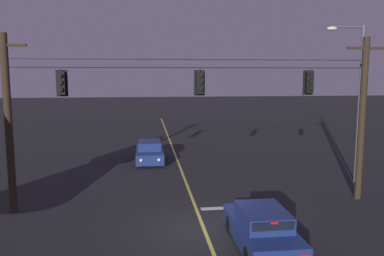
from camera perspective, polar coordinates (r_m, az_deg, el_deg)
name	(u,v)px	position (r m, az deg, el deg)	size (l,w,h in m)	color
ground_plane	(204,229)	(15.64, 1.75, -14.40)	(180.00, 180.00, 0.00)	black
lane_centre_stripe	(182,172)	(24.01, -1.44, -6.45)	(0.14, 60.00, 0.01)	#D1C64C
stop_bar_paint	(238,207)	(18.06, 6.74, -11.35)	(3.40, 0.36, 0.01)	silver
signal_span_assembly	(195,119)	(17.42, 0.39, 1.32)	(17.55, 0.32, 7.59)	#2D2116
traffic_light_leftmost	(61,83)	(17.50, -18.42, 6.17)	(0.48, 0.41, 1.22)	black
traffic_light_left_inner	(200,83)	(17.32, 1.15, 6.56)	(0.48, 0.41, 1.22)	black
traffic_light_centre	(309,83)	(18.69, 16.64, 6.32)	(0.48, 0.41, 1.22)	black
car_waiting_near_lane	(262,229)	(14.13, 10.07, -14.18)	(1.80, 4.33, 1.39)	navy
car_oncoming_lead	(150,152)	(27.02, -6.17, -3.48)	(1.80, 4.42, 1.39)	navy
street_lamp_corner	(355,90)	(22.94, 22.52, 5.09)	(2.11, 0.30, 8.49)	#4C4F54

